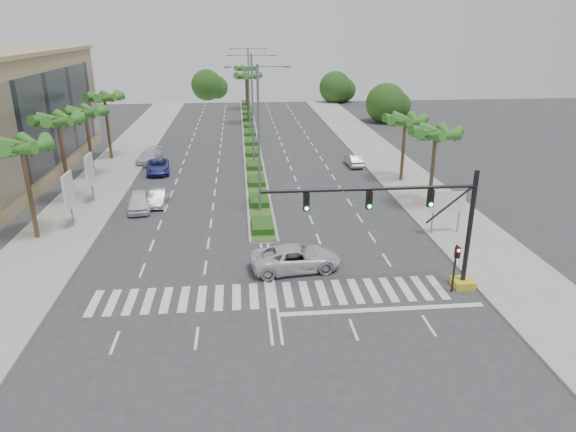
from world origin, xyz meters
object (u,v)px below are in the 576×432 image
object	(u,v)px
car_parked_a	(139,201)
car_crossing	(296,258)
car_right	(354,160)
car_parked_d	(149,157)
car_parked_c	(158,167)
car_parked_b	(158,197)

from	to	relation	value
car_parked_a	car_crossing	distance (m)	17.33
car_right	car_parked_d	bearing A→B (deg)	-11.64
car_crossing	car_right	bearing A→B (deg)	-27.15
car_parked_c	car_crossing	size ratio (longest dim) A/B	0.87
car_parked_c	car_right	size ratio (longest dim) A/B	1.25
car_parked_b	car_parked_c	xyz separation A→B (m)	(-1.42, 10.43, 0.04)
car_parked_d	car_right	world-z (taller)	car_parked_d
car_parked_c	car_right	distance (m)	21.27
car_parked_c	car_right	bearing A→B (deg)	-5.21
car_parked_b	car_parked_d	world-z (taller)	car_parked_d
car_parked_b	car_parked_c	size ratio (longest dim) A/B	0.80
car_parked_c	car_right	xyz separation A→B (m)	(21.25, 0.88, -0.04)
car_parked_c	car_parked_b	bearing A→B (deg)	-89.83
car_parked_a	car_right	size ratio (longest dim) A/B	1.13
car_parked_a	car_crossing	size ratio (longest dim) A/B	0.78
car_parked_b	car_parked_d	size ratio (longest dim) A/B	0.79
car_parked_b	car_right	bearing A→B (deg)	28.86
car_parked_c	car_parked_d	distance (m)	4.75
car_parked_a	car_parked_b	xyz separation A→B (m)	(1.38, 1.24, -0.11)
car_parked_a	car_parked_d	bearing A→B (deg)	87.85
car_parked_c	car_parked_a	bearing A→B (deg)	-97.38
car_parked_d	car_parked_a	bearing A→B (deg)	-76.70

